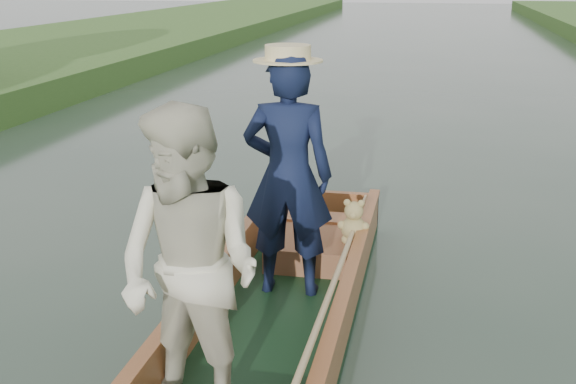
# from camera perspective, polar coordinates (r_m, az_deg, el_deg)

# --- Properties ---
(ground) EXTENTS (120.00, 120.00, 0.00)m
(ground) POSITION_cam_1_polar(r_m,az_deg,el_deg) (5.28, -1.33, -11.80)
(ground) COLOR #283D30
(ground) RESTS_ON ground
(punt) EXTENTS (1.29, 5.00, 2.01)m
(punt) POSITION_cam_1_polar(r_m,az_deg,el_deg) (4.84, -2.71, -5.30)
(punt) COLOR black
(punt) RESTS_ON ground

